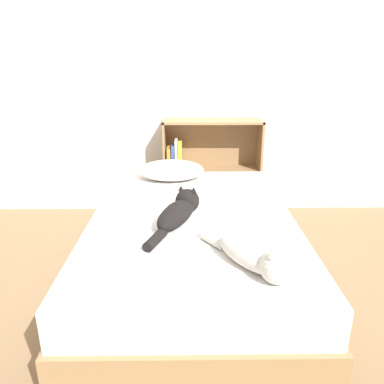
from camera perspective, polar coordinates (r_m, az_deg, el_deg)
ground_plane at (r=2.46m, az=0.04°, el=-14.45°), size 8.00×8.00×0.00m
wall_back at (r=3.38m, az=-0.27°, el=17.68°), size 8.00×0.06×2.50m
bed at (r=2.33m, az=0.04°, el=-9.41°), size 1.21×1.82×0.50m
pillow at (r=2.85m, az=-3.15°, el=3.35°), size 0.49×0.35×0.14m
cat_light at (r=1.68m, az=9.84°, el=-9.80°), size 0.38×0.49×0.17m
cat_dark at (r=2.13m, az=-1.99°, el=-2.87°), size 0.30×0.58×0.17m
bookshelf at (r=3.39m, az=2.46°, el=3.92°), size 0.86×0.26×0.87m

